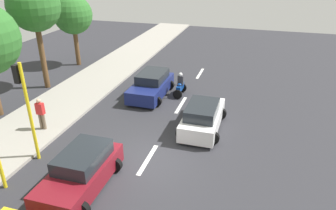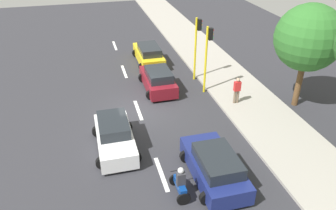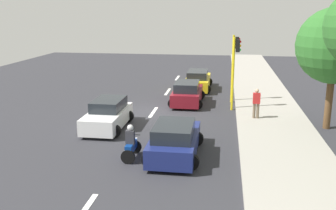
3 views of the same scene
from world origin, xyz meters
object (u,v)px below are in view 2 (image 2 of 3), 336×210
object	(u,v)px
street_tree_north	(309,38)
car_dark_blue	(215,166)
car_white	(115,136)
car_yellow_cab	(149,54)
traffic_light_midblock	(197,40)
motorcycle	(180,183)
traffic_light_corner	(208,51)
car_maroon	(158,80)
pedestrian_near_signal	(237,90)

from	to	relation	value
street_tree_north	car_dark_blue	bearing A→B (deg)	-145.68
street_tree_north	car_white	bearing A→B (deg)	-171.90
car_yellow_cab	traffic_light_midblock	distance (m)	5.19
motorcycle	traffic_light_corner	xyz separation A→B (m)	(4.40, 8.77, 2.29)
car_white	car_dark_blue	bearing A→B (deg)	-40.68
car_maroon	street_tree_north	size ratio (longest dim) A/B	0.65
car_maroon	car_yellow_cab	bearing A→B (deg)	85.73
car_maroon	car_white	size ratio (longest dim) A/B	0.99
pedestrian_near_signal	traffic_light_midblock	xyz separation A→B (m)	(-1.22, 4.24, 1.87)
traffic_light_corner	car_maroon	bearing A→B (deg)	159.13
car_dark_blue	street_tree_north	bearing A→B (deg)	34.32
car_dark_blue	car_yellow_cab	size ratio (longest dim) A/B	0.94
car_dark_blue	car_yellow_cab	xyz separation A→B (m)	(-0.03, 14.14, -0.00)
car_yellow_cab	traffic_light_corner	xyz separation A→B (m)	(2.65, -5.94, 2.22)
car_dark_blue	car_maroon	distance (m)	9.35
car_white	pedestrian_near_signal	bearing A→B (deg)	18.05
motorcycle	traffic_light_corner	bearing A→B (deg)	63.36
car_maroon	traffic_light_midblock	bearing A→B (deg)	17.03
traffic_light_midblock	car_maroon	bearing A→B (deg)	-162.97
car_yellow_cab	pedestrian_near_signal	bearing A→B (deg)	-64.53
car_white	traffic_light_corner	distance (m)	8.46
motorcycle	street_tree_north	bearing A→B (deg)	31.53
traffic_light_midblock	motorcycle	bearing A→B (deg)	-112.09
car_yellow_cab	street_tree_north	xyz separation A→B (m)	(7.49, -9.04, 3.63)
traffic_light_corner	pedestrian_near_signal	bearing A→B (deg)	-60.79
car_dark_blue	traffic_light_corner	bearing A→B (deg)	72.24
car_dark_blue	car_white	bearing A→B (deg)	139.32
car_yellow_cab	traffic_light_midblock	size ratio (longest dim) A/B	1.01
car_dark_blue	car_white	world-z (taller)	same
car_dark_blue	traffic_light_midblock	bearing A→B (deg)	75.65
car_yellow_cab	car_white	bearing A→B (deg)	-110.53
street_tree_north	car_maroon	bearing A→B (deg)	151.55
car_white	street_tree_north	world-z (taller)	street_tree_north
car_white	traffic_light_midblock	xyz separation A→B (m)	(6.65, 6.81, 2.22)
car_white	pedestrian_near_signal	distance (m)	8.28
car_white	traffic_light_midblock	world-z (taller)	traffic_light_midblock
car_dark_blue	street_tree_north	distance (m)	9.74
car_maroon	street_tree_north	distance (m)	9.63
car_white	motorcycle	size ratio (longest dim) A/B	2.68
car_dark_blue	car_white	xyz separation A→B (m)	(-4.02, 3.46, -0.00)
car_maroon	car_white	world-z (taller)	same
traffic_light_midblock	street_tree_north	size ratio (longest dim) A/B	0.71
traffic_light_corner	traffic_light_midblock	distance (m)	2.07
street_tree_north	car_yellow_cab	bearing A→B (deg)	129.62
car_dark_blue	traffic_light_corner	size ratio (longest dim) A/B	0.95
motorcycle	traffic_light_midblock	world-z (taller)	traffic_light_midblock
motorcycle	traffic_light_midblock	xyz separation A→B (m)	(4.40, 10.84, 2.29)
car_yellow_cab	traffic_light_corner	distance (m)	6.87
car_yellow_cab	traffic_light_corner	world-z (taller)	traffic_light_corner
car_maroon	traffic_light_corner	size ratio (longest dim) A/B	0.91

